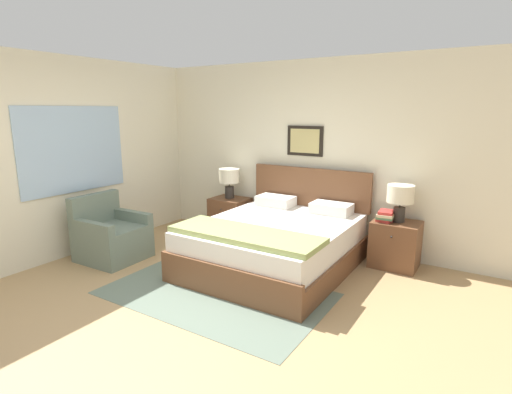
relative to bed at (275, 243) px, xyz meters
name	(u,v)px	position (x,y,z in m)	size (l,w,h in m)	color
ground_plane	(173,320)	(-0.18, -1.63, -0.31)	(16.00, 16.00, 0.00)	tan
wall_back	(303,154)	(-0.18, 1.11, 0.99)	(7.11, 0.09, 2.60)	beige
wall_left	(111,153)	(-2.56, -0.30, 0.99)	(0.08, 5.11, 2.60)	beige
area_rug_main	(215,293)	(-0.17, -0.99, -0.31)	(2.34, 1.43, 0.01)	slate
bed	(275,243)	(0.00, 0.00, 0.00)	(1.75, 2.08, 1.12)	brown
armchair	(111,237)	(-1.97, -0.88, -0.02)	(0.77, 0.75, 0.84)	slate
nightstand_near_window	(230,216)	(-1.26, 0.80, -0.02)	(0.56, 0.48, 0.58)	brown
nightstand_by_door	(395,244)	(1.26, 0.80, -0.02)	(0.56, 0.48, 0.58)	brown
table_lamp_near_window	(229,178)	(-1.27, 0.81, 0.58)	(0.32, 0.32, 0.46)	#2D2823
table_lamp_by_door	(400,197)	(1.27, 0.81, 0.58)	(0.32, 0.32, 0.46)	#2D2823
book_thick_bottom	(386,220)	(1.13, 0.76, 0.28)	(0.21, 0.24, 0.04)	#B7332D
book_hardcover_middle	(386,217)	(1.13, 0.76, 0.32)	(0.20, 0.26, 0.03)	#4C7551
book_novel_upper	(386,215)	(1.13, 0.76, 0.35)	(0.21, 0.29, 0.03)	beige
book_slim_near_top	(386,212)	(1.13, 0.76, 0.38)	(0.19, 0.25, 0.03)	#B7332D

